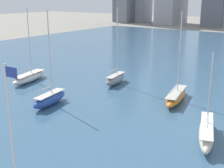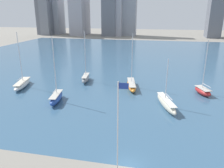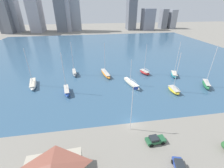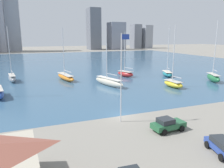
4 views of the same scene
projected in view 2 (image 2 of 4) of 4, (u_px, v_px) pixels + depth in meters
The scene contains 10 objects.
ground_plane at pixel (128, 167), 29.33m from camera, with size 500.00×500.00×0.00m, color gray.
harbor_water at pixel (150, 60), 94.39m from camera, with size 180.00×140.00×0.00m.
flag_pole at pixel (118, 129), 25.45m from camera, with size 1.24×0.14×12.69m.
distant_city_skyline at pixel (111, 7), 186.80m from camera, with size 212.80×25.25×63.21m.
sailboat_blue at pixel (56, 97), 50.24m from camera, with size 3.27×8.16×14.97m.
sailboat_cream at pixel (166, 103), 47.18m from camera, with size 5.01×10.85×10.63m.
sailboat_orange at pixel (132, 85), 59.62m from camera, with size 4.38×11.06×14.65m.
sailboat_white at pixel (22, 84), 60.28m from camera, with size 4.93×10.71×14.93m.
sailboat_red at pixel (203, 91), 54.91m from camera, with size 4.49×6.51×13.64m.
sailboat_gray at pixel (86, 78), 65.04m from camera, with size 2.79×7.70×14.80m.
Camera 2 is at (2.81, -24.27, 19.82)m, focal length 35.00 mm.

